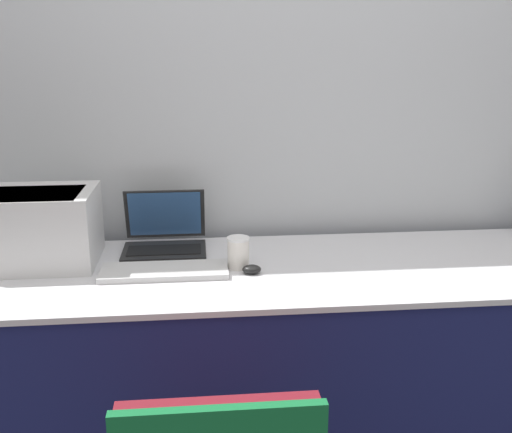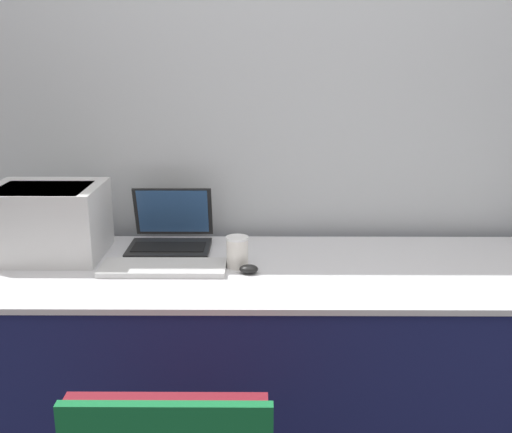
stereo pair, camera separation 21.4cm
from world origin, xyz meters
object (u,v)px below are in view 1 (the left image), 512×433
(printer, at_px, (38,225))
(coffee_cup, at_px, (238,252))
(laptop_left, at_px, (165,237))
(external_keyboard, at_px, (164,271))
(mouse, at_px, (252,269))

(printer, bearing_deg, coffee_cup, -9.56)
(laptop_left, bearing_deg, external_keyboard, -87.82)
(printer, xyz_separation_m, external_keyboard, (0.45, -0.16, -0.14))
(printer, distance_m, mouse, 0.79)
(mouse, bearing_deg, printer, 166.32)
(laptop_left, bearing_deg, printer, -166.54)
(external_keyboard, height_order, coffee_cup, coffee_cup)
(printer, relative_size, mouse, 6.17)
(external_keyboard, xyz_separation_m, mouse, (0.30, -0.03, 0.01))
(mouse, bearing_deg, external_keyboard, 175.01)
(external_keyboard, relative_size, coffee_cup, 3.91)
(printer, relative_size, laptop_left, 1.29)
(printer, height_order, coffee_cup, printer)
(printer, xyz_separation_m, coffee_cup, (0.72, -0.12, -0.09))
(laptop_left, height_order, coffee_cup, laptop_left)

